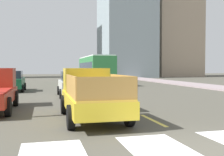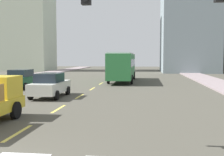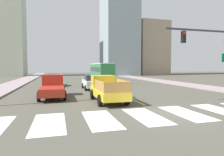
# 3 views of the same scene
# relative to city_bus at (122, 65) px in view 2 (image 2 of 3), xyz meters

# --- Properties ---
(lane_dash_0) EXTENTS (0.16, 2.40, 0.01)m
(lane_dash_0) POSITION_rel_city_bus_xyz_m (-2.08, -22.78, -1.95)
(lane_dash_0) COLOR #DBC752
(lane_dash_0) RESTS_ON ground
(lane_dash_1) EXTENTS (0.16, 2.40, 0.01)m
(lane_dash_1) POSITION_rel_city_bus_xyz_m (-2.08, -17.78, -1.95)
(lane_dash_1) COLOR #DBC752
(lane_dash_1) RESTS_ON ground
(lane_dash_2) EXTENTS (0.16, 2.40, 0.01)m
(lane_dash_2) POSITION_rel_city_bus_xyz_m (-2.08, -12.78, -1.95)
(lane_dash_2) COLOR #DBC752
(lane_dash_2) RESTS_ON ground
(lane_dash_3) EXTENTS (0.16, 2.40, 0.01)m
(lane_dash_3) POSITION_rel_city_bus_xyz_m (-2.08, -7.78, -1.95)
(lane_dash_3) COLOR #DBC752
(lane_dash_3) RESTS_ON ground
(lane_dash_4) EXTENTS (0.16, 2.40, 0.01)m
(lane_dash_4) POSITION_rel_city_bus_xyz_m (-2.08, -2.78, -1.95)
(lane_dash_4) COLOR #DBC752
(lane_dash_4) RESTS_ON ground
(lane_dash_5) EXTENTS (0.16, 2.40, 0.01)m
(lane_dash_5) POSITION_rel_city_bus_xyz_m (-2.08, 2.22, -1.95)
(lane_dash_5) COLOR #DBC752
(lane_dash_5) RESTS_ON ground
(lane_dash_6) EXTENTS (0.16, 2.40, 0.01)m
(lane_dash_6) POSITION_rel_city_bus_xyz_m (-2.08, 7.22, -1.95)
(lane_dash_6) COLOR #DBC752
(lane_dash_6) RESTS_ON ground
(lane_dash_7) EXTENTS (0.16, 2.40, 0.01)m
(lane_dash_7) POSITION_rel_city_bus_xyz_m (-2.08, 12.22, -1.95)
(lane_dash_7) COLOR #DBC752
(lane_dash_7) RESTS_ON ground
(city_bus) EXTENTS (2.72, 10.80, 3.32)m
(city_bus) POSITION_rel_city_bus_xyz_m (0.00, 0.00, 0.00)
(city_bus) COLOR #297038
(city_bus) RESTS_ON ground
(sedan_near_left) EXTENTS (2.02, 4.40, 1.72)m
(sedan_near_left) POSITION_rel_city_bus_xyz_m (-4.07, -13.40, -1.09)
(sedan_near_left) COLOR silver
(sedan_near_left) RESTS_ON ground
(sedan_far) EXTENTS (2.02, 4.40, 1.72)m
(sedan_far) POSITION_rel_city_bus_xyz_m (-8.60, -8.11, -1.09)
(sedan_far) COLOR #12472B
(sedan_far) RESTS_ON ground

